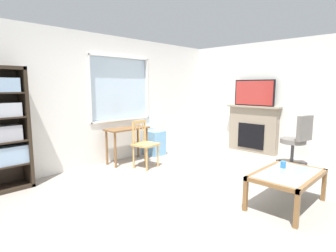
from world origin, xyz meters
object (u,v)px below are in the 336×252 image
at_px(office_chair, 297,138).
at_px(sippy_cup, 283,164).
at_px(plastic_drawer_unit, 155,143).
at_px(desk_under_window, 127,134).
at_px(fireplace, 253,129).
at_px(tv, 254,93).
at_px(wooden_chair, 144,143).
at_px(coffee_table, 287,177).

relative_size(office_chair, sippy_cup, 11.11).
height_order(plastic_drawer_unit, sippy_cup, plastic_drawer_unit).
xyz_separation_m(desk_under_window, fireplace, (2.62, -1.40, -0.03)).
bearing_deg(sippy_cup, fireplace, 35.36).
bearing_deg(tv, wooden_chair, 161.16).
bearing_deg(wooden_chair, coffee_table, -86.07).
bearing_deg(office_chair, fireplace, 67.85).
xyz_separation_m(desk_under_window, wooden_chair, (0.01, -0.51, -0.11)).
relative_size(desk_under_window, plastic_drawer_unit, 1.63).
bearing_deg(desk_under_window, coffee_table, -86.52).
height_order(desk_under_window, office_chair, office_chair).
bearing_deg(coffee_table, tv, 35.57).
height_order(desk_under_window, fireplace, fireplace).
height_order(tv, sippy_cup, tv).
bearing_deg(tv, plastic_drawer_unit, 141.18).
distance_m(plastic_drawer_unit, office_chair, 2.95).
bearing_deg(sippy_cup, office_chair, 13.59).
relative_size(tv, sippy_cup, 10.67).
height_order(fireplace, sippy_cup, fireplace).
distance_m(plastic_drawer_unit, sippy_cup, 3.08).
xyz_separation_m(fireplace, coffee_table, (-2.43, -1.73, -0.17)).
height_order(desk_under_window, sippy_cup, desk_under_window).
xyz_separation_m(wooden_chair, coffee_table, (0.18, -2.61, -0.08)).
bearing_deg(sippy_cup, plastic_drawer_unit, 81.99).
xyz_separation_m(tv, sippy_cup, (-2.23, -1.60, -0.91)).
distance_m(tv, sippy_cup, 2.89).
bearing_deg(fireplace, coffee_table, -144.63).
bearing_deg(coffee_table, desk_under_window, 93.48).
height_order(wooden_chair, sippy_cup, wooden_chair).
distance_m(fireplace, coffee_table, 2.99).
bearing_deg(coffee_table, wooden_chair, 93.93).
xyz_separation_m(plastic_drawer_unit, sippy_cup, (-0.43, -3.04, 0.21)).
distance_m(wooden_chair, fireplace, 2.76).
height_order(desk_under_window, tv, tv).
height_order(wooden_chair, tv, tv).
bearing_deg(wooden_chair, fireplace, -18.72).
bearing_deg(plastic_drawer_unit, office_chair, -62.80).
xyz_separation_m(desk_under_window, sippy_cup, (0.37, -2.99, -0.09)).
bearing_deg(plastic_drawer_unit, sippy_cup, -98.01).
relative_size(fireplace, tv, 1.32).
distance_m(desk_under_window, plastic_drawer_unit, 0.86).
relative_size(office_chair, coffee_table, 0.93).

